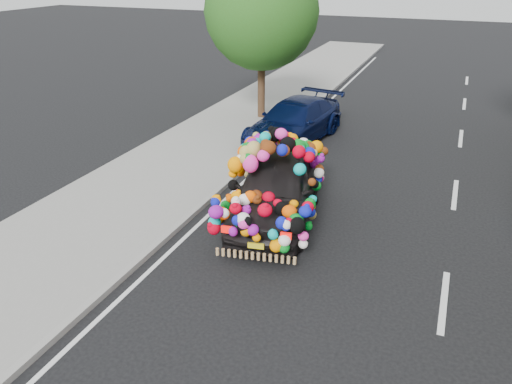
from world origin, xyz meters
TOP-DOWN VIEW (x-y plane):
  - ground at (0.00, 0.00)m, footprint 100.00×100.00m
  - sidewalk at (-4.30, 0.00)m, footprint 4.00×60.00m
  - kerb at (-2.35, 0.00)m, footprint 0.15×60.00m
  - lane_markings at (3.60, 0.00)m, footprint 6.00×50.00m
  - tree_near_sidewalk at (-3.80, 9.50)m, footprint 4.20×4.20m
  - plush_art_car at (-0.45, 2.00)m, footprint 2.90×4.94m
  - navy_sedan at (-1.80, 7.51)m, footprint 2.73×5.06m

SIDE VIEW (x-z plane):
  - ground at x=0.00m, z-range 0.00..0.00m
  - lane_markings at x=3.60m, z-range 0.00..0.01m
  - sidewalk at x=-4.30m, z-range 0.00..0.12m
  - kerb at x=-2.35m, z-range 0.00..0.13m
  - navy_sedan at x=-1.80m, z-range 0.00..1.39m
  - plush_art_car at x=-0.45m, z-range 0.03..2.19m
  - tree_near_sidewalk at x=-3.80m, z-range 0.96..7.09m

